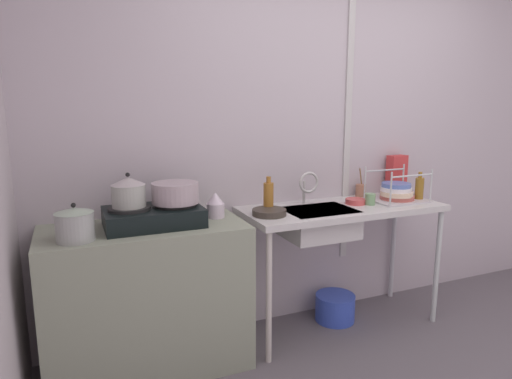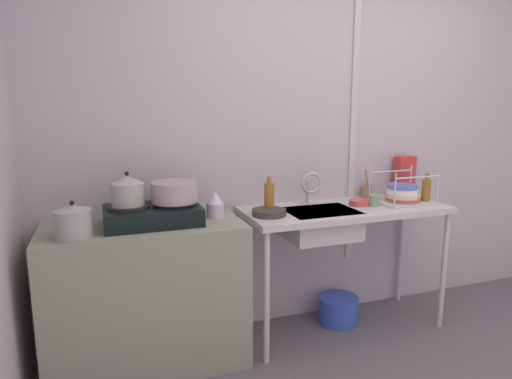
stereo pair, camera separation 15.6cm
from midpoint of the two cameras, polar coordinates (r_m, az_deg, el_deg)
name	(u,v)px [view 2 (the right image)]	position (r m, az deg, el deg)	size (l,w,h in m)	color
wall_back	(332,135)	(3.25, 11.13, 6.87)	(4.84, 0.10, 2.62)	#B7ACB5
wall_metal_strip	(354,117)	(3.26, 13.84, 9.08)	(0.05, 0.01, 2.10)	#BDBBB8
counter_concrete	(147,296)	(2.71, -12.24, -13.25)	(1.12, 0.54, 0.86)	gray
counter_sink	(345,218)	(3.03, 12.88, -3.58)	(1.38, 0.54, 0.86)	#BDBBB8
stove	(153,214)	(2.56, -11.50, -3.16)	(0.53, 0.35, 0.12)	black
pot_on_left_burner	(128,190)	(2.51, -14.50, -0.12)	(0.18, 0.18, 0.19)	#A1A399
pot_on_right_burner	(174,192)	(2.55, -8.76, -0.30)	(0.26, 0.26, 0.12)	#A8959C
pot_beside_stove	(73,221)	(2.40, -20.77, -3.87)	(0.19, 0.19, 0.19)	#969895
percolator	(215,205)	(2.67, -3.62, -1.98)	(0.11, 0.11, 0.15)	silver
sink_basin	(320,224)	(2.90, 9.81, -4.42)	(0.45, 0.35, 0.18)	#BDBBB8
faucet	(311,184)	(2.98, 8.57, 0.64)	(0.15, 0.08, 0.23)	#BDBBB8
frying_pan	(269,212)	(2.71, 3.35, -2.98)	(0.21, 0.21, 0.04)	#38312A
dish_rack	(402,194)	(3.24, 19.65, -0.61)	(0.36, 0.30, 0.24)	#B4B8B8
cup_by_rack	(374,201)	(3.08, 16.38, -1.38)	(0.07, 0.07, 0.08)	#719A6A
small_bowl_on_drainboard	(359,203)	(3.08, 14.57, -1.66)	(0.14, 0.14, 0.04)	#C74949
bottle_by_sink	(269,197)	(2.78, 3.31, -0.97)	(0.06, 0.06, 0.23)	#9B6324
bottle_by_rack	(426,190)	(3.30, 22.34, -0.10)	(0.06, 0.06, 0.20)	olive
cereal_box	(404,176)	(3.51, 19.76, 1.68)	(0.15, 0.08, 0.29)	#C23435
utensil_jar	(367,191)	(3.34, 15.35, -0.23)	(0.07, 0.07, 0.21)	#9E654D
bucket_on_floor	(338,310)	(3.32, 11.92, -14.91)	(0.28, 0.28, 0.19)	blue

